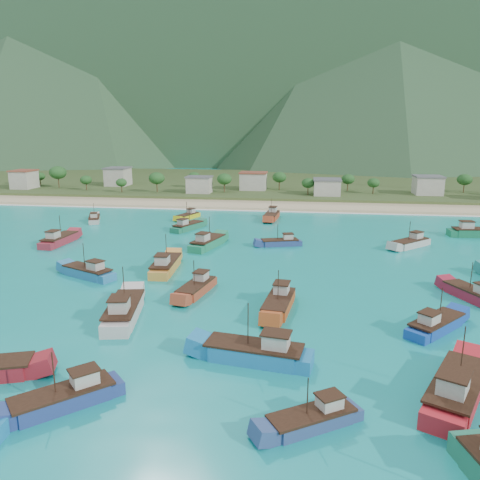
# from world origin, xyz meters

# --- Properties ---
(ground) EXTENTS (600.00, 600.00, 0.00)m
(ground) POSITION_xyz_m (0.00, 0.00, 0.00)
(ground) COLOR #0C8B83
(ground) RESTS_ON ground
(beach) EXTENTS (400.00, 18.00, 1.20)m
(beach) POSITION_xyz_m (0.00, 79.00, 0.00)
(beach) COLOR beige
(beach) RESTS_ON ground
(land) EXTENTS (400.00, 110.00, 2.40)m
(land) POSITION_xyz_m (0.00, 140.00, 0.00)
(land) COLOR #385123
(land) RESTS_ON ground
(surf_line) EXTENTS (400.00, 2.50, 0.08)m
(surf_line) POSITION_xyz_m (0.00, 69.50, 0.00)
(surf_line) COLOR white
(surf_line) RESTS_ON ground
(mountains) EXTENTS (1520.00, 440.00, 260.00)m
(mountains) POSITION_xyz_m (-18.31, 403.81, 106.83)
(mountains) COLOR slate
(mountains) RESTS_ON ground
(village) EXTENTS (219.17, 29.64, 7.03)m
(village) POSITION_xyz_m (5.21, 102.84, 4.70)
(village) COLOR beige
(village) RESTS_ON ground
(vegetation) EXTENTS (278.13, 25.35, 8.95)m
(vegetation) POSITION_xyz_m (-1.97, 103.22, 5.20)
(vegetation) COLOR #235623
(vegetation) RESTS_ON ground
(boat_0) EXTENTS (5.97, 13.04, 7.43)m
(boat_0) POSITION_xyz_m (-13.86, -16.77, 0.96)
(boat_0) COLOR beige
(boat_0) RESTS_ON ground
(boat_1) EXTENTS (9.30, 5.05, 5.27)m
(boat_1) POSITION_xyz_m (4.80, 26.48, 0.57)
(boat_1) COLOR navy
(boat_1) RESTS_ON ground
(boat_2) EXTENTS (7.25, 10.55, 6.06)m
(boat_2) POSITION_xyz_m (35.15, -2.78, 0.71)
(boat_2) COLOR maroon
(boat_2) RESTS_ON ground
(boat_3) EXTENTS (4.51, 11.26, 6.47)m
(boat_3) POSITION_xyz_m (6.62, -10.57, 0.78)
(boat_3) COLOR #B6491D
(boat_3) RESTS_ON ground
(boat_5) EXTENTS (9.20, 13.16, 7.59)m
(boat_5) POSITION_xyz_m (24.47, -31.10, 0.99)
(boat_5) COLOR red
(boat_5) RESTS_ON ground
(boat_6) EXTENTS (5.45, 9.32, 5.29)m
(boat_6) POSITION_xyz_m (-22.91, 54.15, 0.57)
(boat_6) COLOR yellow
(boat_6) RESTS_ON ground
(boat_9) EXTENTS (6.42, 12.19, 6.91)m
(boat_9) POSITION_xyz_m (-10.69, 22.88, 0.86)
(boat_9) COLOR #1C8357
(boat_9) RESTS_ON ground
(boat_10) EXTENTS (9.49, 9.23, 6.04)m
(boat_10) POSITION_xyz_m (-11.49, -36.98, 0.70)
(boat_10) COLOR navy
(boat_10) RESTS_ON ground
(boat_12) EXTENTS (12.44, 5.34, 7.11)m
(boat_12) POSITION_xyz_m (5.04, -26.09, 0.90)
(boat_12) COLOR #1B79B6
(boat_12) RESTS_ON ground
(boat_13) EXTENTS (4.20, 11.99, 6.97)m
(boat_13) POSITION_xyz_m (-14.63, 5.00, 0.87)
(boat_13) COLOR gold
(boat_13) RESTS_ON ground
(boat_14) EXTENTS (8.94, 9.45, 5.94)m
(boat_14) POSITION_xyz_m (26.69, -15.02, 0.69)
(boat_14) COLOR #1645A8
(boat_14) RESTS_ON ground
(boat_17) EXTENTS (6.95, 10.58, 6.05)m
(boat_17) POSITION_xyz_m (-19.37, 39.56, 0.71)
(boat_17) COLOR #1D7250
(boat_17) RESTS_ON ground
(boat_18) EXTENTS (10.95, 7.33, 6.27)m
(boat_18) POSITION_xyz_m (-26.77, -0.37, 0.75)
(boat_18) COLOR teal
(boat_18) RESTS_ON ground
(boat_19) EXTENTS (4.82, 10.34, 5.88)m
(boat_19) POSITION_xyz_m (-6.48, -5.60, 0.68)
(boat_19) COLOR #AD4327
(boat_19) RESTS_ON ground
(boat_22) EXTENTS (3.91, 11.50, 6.71)m
(boat_22) POSITION_xyz_m (-43.85, 21.08, 0.83)
(boat_22) COLOR #9D2734
(boat_22) RESTS_ON ground
(boat_24) EXTENTS (4.12, 10.99, 6.35)m
(boat_24) POSITION_xyz_m (0.59, 56.69, 0.76)
(boat_24) COLOR #B24124
(boat_24) RESTS_ON ground
(boat_26) EXTENTS (9.55, 9.39, 6.11)m
(boat_26) POSITION_xyz_m (32.69, 29.21, 0.72)
(boat_26) COLOR beige
(boat_26) RESTS_ON ground
(boat_28) EXTENTS (12.34, 4.54, 7.15)m
(boat_28) POSITION_xyz_m (49.97, 41.71, 0.91)
(boat_28) COLOR #167148
(boat_28) RESTS_ON ground
(boat_30) EXTENTS (8.74, 6.84, 5.15)m
(boat_30) POSITION_xyz_m (11.14, -36.84, 0.54)
(boat_30) COLOR navy
(boat_30) RESTS_ON ground
(boat_32) EXTENTS (6.00, 9.51, 5.42)m
(boat_32) POSITION_xyz_m (-47.34, 46.33, 0.59)
(boat_32) COLOR #B4AFA3
(boat_32) RESTS_ON ground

